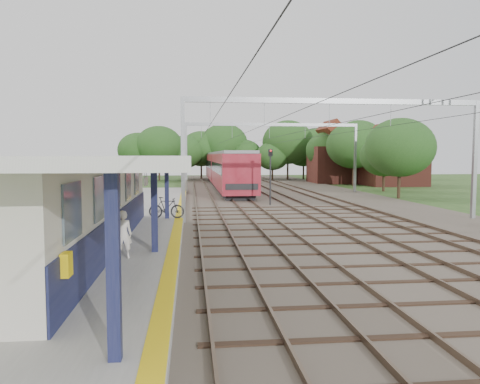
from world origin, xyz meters
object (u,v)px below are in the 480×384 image
person (123,234)px  train (224,168)px  signal_post (270,171)px  bicycle (166,208)px

person → train: (6.37, 40.95, 1.13)m
person → signal_post: (8.22, 18.66, 1.51)m
person → train: size_ratio=0.04×
person → train: 41.46m
person → signal_post: size_ratio=0.38×
signal_post → bicycle: bearing=-153.0°
bicycle → train: train is taller
bicycle → train: 31.45m
person → bicycle: bearing=-99.2°
bicycle → train: (5.43, 30.95, 1.35)m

